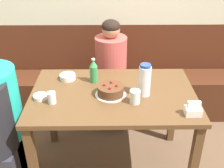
{
  "coord_description": "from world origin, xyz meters",
  "views": [
    {
      "loc": [
        -0.03,
        -1.86,
        1.9
      ],
      "look_at": [
        -0.01,
        0.05,
        0.83
      ],
      "focal_mm": 45.0,
      "sensor_mm": 36.0,
      "label": 1
    }
  ],
  "objects_px": {
    "birthday_cake": "(111,91)",
    "soju_bottle": "(94,71)",
    "napkin_holder": "(193,110)",
    "bench_seat": "(112,96)",
    "glass_tumbler_short": "(135,97)",
    "person_teal_shirt": "(111,79)",
    "bowl_soup_white": "(68,77)",
    "water_pitcher": "(145,80)",
    "bowl_rice_small": "(41,97)",
    "glass_water_tall": "(52,98)"
  },
  "relations": [
    {
      "from": "birthday_cake",
      "to": "soju_bottle",
      "type": "height_order",
      "value": "soju_bottle"
    },
    {
      "from": "birthday_cake",
      "to": "napkin_holder",
      "type": "distance_m",
      "value": 0.62
    },
    {
      "from": "bench_seat",
      "to": "glass_tumbler_short",
      "type": "xyz_separation_m",
      "value": [
        0.16,
        -0.97,
        0.59
      ]
    },
    {
      "from": "glass_tumbler_short",
      "to": "birthday_cake",
      "type": "bearing_deg",
      "value": 147.73
    },
    {
      "from": "glass_tumbler_short",
      "to": "person_teal_shirt",
      "type": "relative_size",
      "value": 0.09
    },
    {
      "from": "bowl_soup_white",
      "to": "soju_bottle",
      "type": "bearing_deg",
      "value": -11.62
    },
    {
      "from": "bench_seat",
      "to": "glass_tumbler_short",
      "type": "relative_size",
      "value": 26.79
    },
    {
      "from": "napkin_holder",
      "to": "person_teal_shirt",
      "type": "distance_m",
      "value": 1.15
    },
    {
      "from": "water_pitcher",
      "to": "birthday_cake",
      "type": "bearing_deg",
      "value": -179.52
    },
    {
      "from": "bowl_soup_white",
      "to": "glass_tumbler_short",
      "type": "distance_m",
      "value": 0.65
    },
    {
      "from": "water_pitcher",
      "to": "napkin_holder",
      "type": "height_order",
      "value": "water_pitcher"
    },
    {
      "from": "water_pitcher",
      "to": "glass_tumbler_short",
      "type": "xyz_separation_m",
      "value": [
        -0.08,
        -0.11,
        -0.07
      ]
    },
    {
      "from": "water_pitcher",
      "to": "person_teal_shirt",
      "type": "height_order",
      "value": "person_teal_shirt"
    },
    {
      "from": "napkin_holder",
      "to": "bowl_soup_white",
      "type": "bearing_deg",
      "value": 150.33
    },
    {
      "from": "bowl_rice_small",
      "to": "person_teal_shirt",
      "type": "relative_size",
      "value": 0.09
    },
    {
      "from": "bench_seat",
      "to": "water_pitcher",
      "type": "height_order",
      "value": "water_pitcher"
    },
    {
      "from": "napkin_holder",
      "to": "glass_water_tall",
      "type": "relative_size",
      "value": 1.24
    },
    {
      "from": "person_teal_shirt",
      "to": "glass_water_tall",
      "type": "bearing_deg",
      "value": -28.31
    },
    {
      "from": "bowl_rice_small",
      "to": "glass_tumbler_short",
      "type": "bearing_deg",
      "value": -5.21
    },
    {
      "from": "napkin_holder",
      "to": "bowl_soup_white",
      "type": "xyz_separation_m",
      "value": [
        -0.92,
        0.52,
        -0.02
      ]
    },
    {
      "from": "soju_bottle",
      "to": "bowl_soup_white",
      "type": "xyz_separation_m",
      "value": [
        -0.22,
        0.05,
        -0.08
      ]
    },
    {
      "from": "birthday_cake",
      "to": "person_teal_shirt",
      "type": "xyz_separation_m",
      "value": [
        0.01,
        0.7,
        -0.28
      ]
    },
    {
      "from": "birthday_cake",
      "to": "water_pitcher",
      "type": "xyz_separation_m",
      "value": [
        0.25,
        0.0,
        0.09
      ]
    },
    {
      "from": "bowl_soup_white",
      "to": "glass_water_tall",
      "type": "distance_m",
      "value": 0.37
    },
    {
      "from": "bench_seat",
      "to": "glass_water_tall",
      "type": "height_order",
      "value": "glass_water_tall"
    },
    {
      "from": "glass_water_tall",
      "to": "napkin_holder",
      "type": "bearing_deg",
      "value": -9.03
    },
    {
      "from": "bowl_rice_small",
      "to": "glass_water_tall",
      "type": "xyz_separation_m",
      "value": [
        0.1,
        -0.06,
        0.03
      ]
    },
    {
      "from": "napkin_holder",
      "to": "glass_water_tall",
      "type": "distance_m",
      "value": 1.0
    },
    {
      "from": "birthday_cake",
      "to": "napkin_holder",
      "type": "height_order",
      "value": "napkin_holder"
    },
    {
      "from": "birthday_cake",
      "to": "bowl_rice_small",
      "type": "height_order",
      "value": "birthday_cake"
    },
    {
      "from": "bench_seat",
      "to": "bowl_soup_white",
      "type": "xyz_separation_m",
      "value": [
        -0.38,
        -0.6,
        0.56
      ]
    },
    {
      "from": "bench_seat",
      "to": "bowl_rice_small",
      "type": "relative_size",
      "value": 25.65
    },
    {
      "from": "birthday_cake",
      "to": "glass_tumbler_short",
      "type": "xyz_separation_m",
      "value": [
        0.18,
        -0.11,
        0.01
      ]
    },
    {
      "from": "water_pitcher",
      "to": "person_teal_shirt",
      "type": "distance_m",
      "value": 0.83
    },
    {
      "from": "bowl_rice_small",
      "to": "soju_bottle",
      "type": "bearing_deg",
      "value": 33.87
    },
    {
      "from": "napkin_holder",
      "to": "bowl_soup_white",
      "type": "height_order",
      "value": "napkin_holder"
    },
    {
      "from": "bowl_rice_small",
      "to": "person_teal_shirt",
      "type": "distance_m",
      "value": 0.96
    },
    {
      "from": "glass_tumbler_short",
      "to": "glass_water_tall",
      "type": "bearing_deg",
      "value": 179.75
    },
    {
      "from": "water_pitcher",
      "to": "napkin_holder",
      "type": "bearing_deg",
      "value": -41.14
    },
    {
      "from": "bench_seat",
      "to": "person_teal_shirt",
      "type": "relative_size",
      "value": 2.35
    },
    {
      "from": "bench_seat",
      "to": "glass_tumbler_short",
      "type": "distance_m",
      "value": 1.15
    },
    {
      "from": "water_pitcher",
      "to": "person_teal_shirt",
      "type": "xyz_separation_m",
      "value": [
        -0.25,
        0.7,
        -0.37
      ]
    },
    {
      "from": "bowl_soup_white",
      "to": "bowl_rice_small",
      "type": "relative_size",
      "value": 1.25
    },
    {
      "from": "water_pitcher",
      "to": "bowl_soup_white",
      "type": "bearing_deg",
      "value": 157.29
    },
    {
      "from": "bench_seat",
      "to": "napkin_holder",
      "type": "distance_m",
      "value": 1.37
    },
    {
      "from": "birthday_cake",
      "to": "glass_water_tall",
      "type": "xyz_separation_m",
      "value": [
        -0.43,
        -0.11,
        0.01
      ]
    },
    {
      "from": "bowl_rice_small",
      "to": "glass_water_tall",
      "type": "height_order",
      "value": "glass_water_tall"
    },
    {
      "from": "water_pitcher",
      "to": "glass_tumbler_short",
      "type": "bearing_deg",
      "value": -125.06
    },
    {
      "from": "water_pitcher",
      "to": "soju_bottle",
      "type": "height_order",
      "value": "water_pitcher"
    },
    {
      "from": "bench_seat",
      "to": "bowl_rice_small",
      "type": "xyz_separation_m",
      "value": [
        -0.54,
        -0.91,
        0.55
      ]
    }
  ]
}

